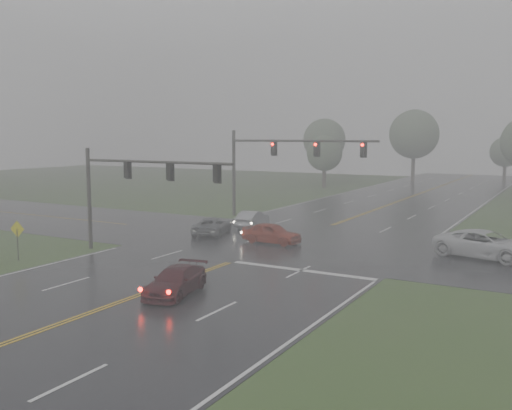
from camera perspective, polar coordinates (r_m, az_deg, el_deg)
The scene contains 16 objects.
ground at distance 23.22m, azimuth -22.01°, elevation -12.09°, with size 180.00×180.00×0.00m, color #334E21.
main_road at distance 38.44m, azimuth 2.02°, elevation -4.10°, with size 18.00×160.00×0.02m, color black.
cross_street at distance 40.20m, azimuth 3.35°, elevation -3.62°, with size 120.00×14.00×0.02m, color black.
stop_bar at distance 31.59m, azimuth 4.58°, elevation -6.56°, with size 8.50×0.50×0.01m, color silver.
sedan_maroon at distance 27.15m, azimuth -8.03°, elevation -8.88°, with size 1.76×4.33×1.26m, color #380A0F.
sedan_red at distance 39.23m, azimuth 1.57°, elevation -3.87°, with size 1.68×4.17×1.42m, color maroon.
sedan_silver at distance 45.98m, azimuth -0.38°, elevation -2.26°, with size 1.42×4.07×1.34m, color #919398.
car_grey at distance 42.95m, azimuth -4.37°, elevation -2.94°, with size 2.11×4.58×1.27m, color #4D5054.
pickup_white at distance 37.25m, azimuth 21.92°, elevation -4.97°, with size 2.76×5.98×1.66m, color silver.
signal_gantry_near at distance 36.15m, azimuth -12.66°, elevation 2.40°, with size 11.15×0.29×6.59m.
signal_gantry_far at distance 50.37m, azimuth 1.90°, elevation 4.84°, with size 13.82×0.40×7.84m.
sign_diamond_west at distance 36.54m, azimuth -22.75°, elevation -2.67°, with size 0.98×0.22×2.39m.
tree_nw_a at distance 81.26m, azimuth 6.86°, elevation 5.15°, with size 5.03×5.03×7.39m.
tree_n_mid at distance 94.82m, azimuth 15.53°, elevation 6.83°, with size 7.81×7.81×11.48m.
tree_nw_b at distance 93.69m, azimuth 6.85°, elevation 6.48°, with size 6.87×6.87×10.10m.
tree_n_far at distance 100.60m, azimuth 23.68°, elevation 4.88°, with size 4.90×4.90×7.20m.
Camera 1 is at (17.41, -13.47, 7.39)m, focal length 40.00 mm.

